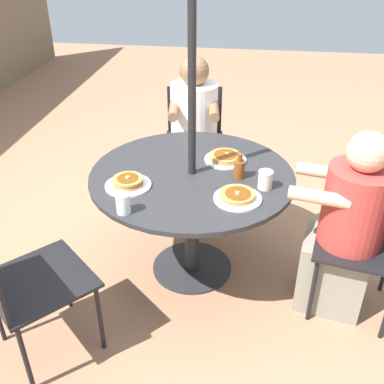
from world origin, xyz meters
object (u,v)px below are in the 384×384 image
diner_south (344,233)px  pancake_plate_c (128,183)px  pancake_plate_b (225,158)px  syrup_bottle (239,168)px  patio_chair_south (378,240)px  pancake_plate_a (237,196)px  drinking_glass_a (123,203)px  patio_chair_east (21,281)px  coffee_cup (265,180)px  diner_north (194,139)px  patio_chair_north (194,134)px  patio_table (192,190)px

diner_south → pancake_plate_c: 1.22m
pancake_plate_b → syrup_bottle: size_ratio=1.71×
patio_chair_south → pancake_plate_a: size_ratio=3.31×
patio_chair_south → drinking_glass_a: patio_chair_south is taller
diner_south → pancake_plate_c: diner_south is taller
patio_chair_south → drinking_glass_a: 1.37m
diner_south → pancake_plate_a: diner_south is taller
patio_chair_east → coffee_cup: bearing=72.9°
diner_north → patio_chair_east: size_ratio=1.38×
pancake_plate_a → patio_chair_east: bearing=118.3°
diner_north → diner_south: diner_north is taller
patio_chair_north → pancake_plate_c: bearing=74.1°
pancake_plate_a → drinking_glass_a: size_ratio=2.41×
coffee_cup → syrup_bottle: bearing=56.1°
pancake_plate_b → patio_chair_east: bearing=137.5°
diner_north → patio_chair_south: bearing=129.3°
patio_chair_north → coffee_cup: 1.32m
diner_north → diner_south: (-1.06, -0.98, -0.02)m
patio_chair_south → pancake_plate_c: patio_chair_south is taller
diner_north → drinking_glass_a: diner_north is taller
pancake_plate_c → drinking_glass_a: size_ratio=2.41×
pancake_plate_b → pancake_plate_c: pancake_plate_c is taller
patio_chair_north → pancake_plate_c: size_ratio=3.31×
pancake_plate_b → coffee_cup: (-0.30, -0.24, 0.03)m
drinking_glass_a → diner_north: bearing=-7.1°
syrup_bottle → drinking_glass_a: size_ratio=1.41×
pancake_plate_a → drinking_glass_a: drinking_glass_a is taller
pancake_plate_c → coffee_cup: bearing=-83.1°
patio_table → diner_north: bearing=7.2°
patio_chair_north → patio_chair_south: same height
pancake_plate_a → drinking_glass_a: (-0.20, 0.56, 0.04)m
patio_table → patio_chair_north: 1.06m
diner_north → coffee_cup: 1.15m
syrup_bottle → pancake_plate_b: bearing=24.9°
patio_chair_east → pancake_plate_a: bearing=70.5°
patio_chair_east → pancake_plate_a: 1.15m
patio_chair_east → syrup_bottle: 1.28m
patio_chair_south → pancake_plate_b: size_ratio=3.31×
patio_chair_north → syrup_bottle: (-1.07, -0.40, 0.28)m
diner_south → pancake_plate_c: (-0.03, 1.20, 0.23)m
pancake_plate_a → pancake_plate_b: size_ratio=1.00×
diner_north → drinking_glass_a: bearing=75.7°
diner_south → drinking_glass_a: bearing=115.2°
patio_table → pancake_plate_b: bearing=-44.0°
patio_chair_north → syrup_bottle: syrup_bottle is taller
diner_north → patio_table: bearing=90.0°
patio_chair_east → pancake_plate_c: size_ratio=3.31×
diner_north → patio_chair_east: diner_north is taller
diner_south → coffee_cup: diner_south is taller
diner_south → syrup_bottle: 0.68m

